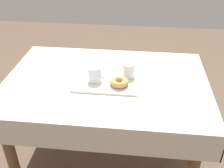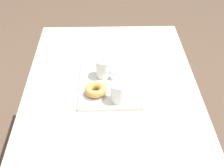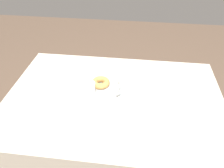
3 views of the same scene
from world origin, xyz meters
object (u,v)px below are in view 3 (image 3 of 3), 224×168
Objects in this scene: serving_tray at (113,95)px; sugar_donut_left at (101,83)px; donut_plate_left at (101,85)px; tea_mug_left at (125,86)px; dining_table at (114,112)px; paper_napkin at (169,110)px; water_glass_near at (89,91)px.

serving_tray is 0.11m from sugar_donut_left.
tea_mug_left is at bearing 164.81° from donut_plate_left.
donut_plate_left reaches higher than serving_tray.
donut_plate_left is at bearing -15.19° from tea_mug_left.
donut_plate_left reaches higher than dining_table.
serving_tray is 3.25× the size of tea_mug_left.
tea_mug_left is 0.16m from donut_plate_left.
tea_mug_left is 0.27m from paper_napkin.
serving_tray is 3.57× the size of sugar_donut_left.
water_glass_near reaches higher than paper_napkin.
paper_napkin is at bearing 167.18° from dining_table.
tea_mug_left is 1.10× the size of sugar_donut_left.
paper_napkin is (-0.39, 0.14, -0.01)m from donut_plate_left.
dining_table is 0.33m from paper_napkin.
serving_tray is at bearing -14.33° from paper_napkin.
dining_table is 0.19m from tea_mug_left.
donut_plate_left is (0.09, -0.08, 0.13)m from dining_table.
water_glass_near is at bearing 18.14° from tea_mug_left.
dining_table is 0.18m from donut_plate_left.
water_glass_near reaches higher than donut_plate_left.
sugar_donut_left is at bearing -115.11° from water_glass_near.
sugar_donut_left is at bearing -38.60° from serving_tray.
water_glass_near is 0.12m from donut_plate_left.
tea_mug_left is at bearing -23.18° from paper_napkin.
serving_tray is at bearing 22.25° from tea_mug_left.
sugar_donut_left reaches higher than paper_napkin.
water_glass_near is 0.44m from paper_napkin.
sugar_donut_left reaches higher than dining_table.
serving_tray is (0.01, -0.01, 0.12)m from dining_table.
paper_napkin is (-0.30, 0.07, 0.12)m from dining_table.
dining_table is 11.52× the size of sugar_donut_left.
dining_table is 0.19m from sugar_donut_left.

